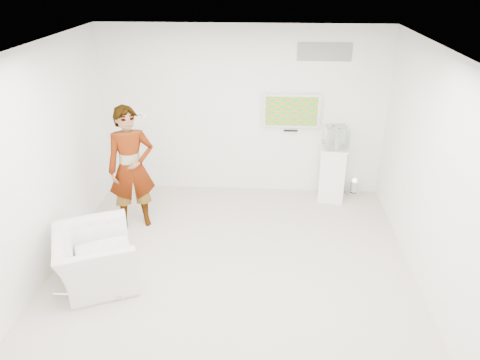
{
  "coord_description": "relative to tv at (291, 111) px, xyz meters",
  "views": [
    {
      "loc": [
        0.46,
        -5.47,
        3.89
      ],
      "look_at": [
        0.07,
        0.6,
        1.06
      ],
      "focal_mm": 35.0,
      "sensor_mm": 36.0,
      "label": 1
    }
  ],
  "objects": [
    {
      "name": "vitrine",
      "position": [
        0.76,
        -0.28,
        -0.37
      ],
      "size": [
        0.42,
        0.42,
        0.37
      ],
      "primitive_type": "cube",
      "rotation": [
        0.0,
        0.0,
        0.13
      ],
      "color": "white",
      "rests_on": "pedestal"
    },
    {
      "name": "wii_remote",
      "position": [
        -2.32,
        -1.16,
        0.23
      ],
      "size": [
        0.12,
        0.13,
        0.04
      ],
      "primitive_type": "cube",
      "rotation": [
        0.0,
        0.0,
        0.76
      ],
      "color": "white",
      "rests_on": "person"
    },
    {
      "name": "armchair",
      "position": [
        -2.63,
        -2.91,
        -1.19
      ],
      "size": [
        1.35,
        1.42,
        0.73
      ],
      "primitive_type": "imported",
      "rotation": [
        0.0,
        0.0,
        1.98
      ],
      "color": "silver",
      "rests_on": "room"
    },
    {
      "name": "floor_uplight",
      "position": [
        1.2,
        -0.11,
        -1.39
      ],
      "size": [
        0.22,
        0.22,
        0.32
      ],
      "primitive_type": "cylinder",
      "rotation": [
        0.0,
        0.0,
        0.07
      ],
      "color": "silver",
      "rests_on": "room"
    },
    {
      "name": "console",
      "position": [
        0.76,
        -0.28,
        -0.44
      ],
      "size": [
        0.07,
        0.18,
        0.24
      ],
      "primitive_type": "cube",
      "rotation": [
        0.0,
        0.0,
        0.07
      ],
      "color": "white",
      "rests_on": "pedestal"
    },
    {
      "name": "room",
      "position": [
        -0.85,
        -2.45,
        -0.05
      ],
      "size": [
        5.01,
        5.01,
        3.0
      ],
      "color": "#BAB3AB",
      "rests_on": "ground"
    },
    {
      "name": "pedestal",
      "position": [
        0.76,
        -0.28,
        -1.05
      ],
      "size": [
        0.55,
        0.55,
        0.99
      ],
      "primitive_type": "cube",
      "rotation": [
        0.0,
        0.0,
        -0.16
      ],
      "color": "white",
      "rests_on": "room"
    },
    {
      "name": "logo_decal",
      "position": [
        0.5,
        0.04,
        1.0
      ],
      "size": [
        0.9,
        0.02,
        0.3
      ],
      "primitive_type": "cube",
      "color": "gray",
      "rests_on": "room"
    },
    {
      "name": "person",
      "position": [
        -2.5,
        -1.39,
        -0.56
      ],
      "size": [
        0.85,
        0.7,
        1.98
      ],
      "primitive_type": "imported",
      "rotation": [
        0.0,
        0.0,
        0.37
      ],
      "color": "silver",
      "rests_on": "room"
    },
    {
      "name": "tv",
      "position": [
        0.0,
        0.0,
        0.0
      ],
      "size": [
        1.0,
        0.08,
        0.6
      ],
      "primitive_type": "cube",
      "color": "silver",
      "rests_on": "room"
    }
  ]
}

